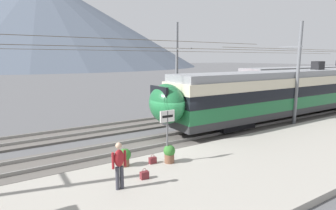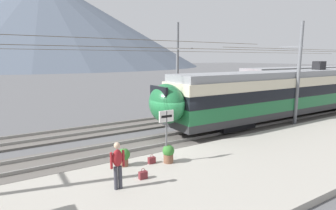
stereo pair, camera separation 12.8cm
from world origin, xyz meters
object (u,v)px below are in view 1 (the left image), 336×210
(train_near_platform, at_px, (287,92))
(handbag_beside_passenger, at_px, (144,175))
(passenger_walking, at_px, (119,163))
(catenary_mast_far_side, at_px, (178,68))
(catenary_mast_mid, at_px, (296,72))
(handbag_near_sign, at_px, (153,160))
(potted_plant_by_shelter, at_px, (125,156))
(train_far_track, at_px, (319,81))
(potted_plant_platform_edge, at_px, (169,153))
(platform_sign, at_px, (167,125))

(train_near_platform, relative_size, handbag_beside_passenger, 57.05)
(passenger_walking, bearing_deg, catenary_mast_far_side, 47.72)
(train_near_platform, bearing_deg, passenger_walking, -164.37)
(catenary_mast_mid, xyz_separation_m, handbag_near_sign, (-12.49, -1.58, -3.38))
(passenger_walking, height_order, potted_plant_by_shelter, passenger_walking)
(potted_plant_by_shelter, bearing_deg, catenary_mast_far_side, 45.42)
(potted_plant_by_shelter, bearing_deg, train_far_track, 14.58)
(train_far_track, height_order, potted_plant_platform_edge, train_far_track)
(passenger_walking, bearing_deg, handbag_beside_passenger, 13.61)
(handbag_beside_passenger, relative_size, handbag_near_sign, 1.03)
(train_near_platform, relative_size, catenary_mast_far_side, 0.58)
(catenary_mast_far_side, height_order, handbag_beside_passenger, catenary_mast_far_side)
(train_far_track, distance_m, potted_plant_platform_edge, 26.81)
(handbag_near_sign, relative_size, potted_plant_by_shelter, 0.52)
(catenary_mast_mid, xyz_separation_m, potted_plant_by_shelter, (-13.63, -1.21, -3.08))
(train_far_track, relative_size, catenary_mast_far_side, 0.65)
(catenary_mast_mid, height_order, platform_sign, catenary_mast_mid)
(train_near_platform, height_order, potted_plant_platform_edge, train_near_platform)
(passenger_walking, bearing_deg, potted_plant_platform_edge, 22.30)
(catenary_mast_mid, xyz_separation_m, handbag_beside_passenger, (-13.51, -2.77, -3.38))
(passenger_walking, relative_size, handbag_near_sign, 4.21)
(train_near_platform, height_order, potted_plant_by_shelter, train_near_platform)
(catenary_mast_mid, height_order, handbag_beside_passenger, catenary_mast_mid)
(catenary_mast_mid, bearing_deg, handbag_beside_passenger, -168.42)
(handbag_beside_passenger, bearing_deg, train_far_track, 17.65)
(train_far_track, distance_m, potted_plant_by_shelter, 28.37)
(platform_sign, relative_size, potted_plant_platform_edge, 2.92)
(passenger_walking, bearing_deg, train_far_track, 17.49)
(catenary_mast_far_side, relative_size, platform_sign, 17.57)
(catenary_mast_mid, bearing_deg, platform_sign, -171.03)
(catenary_mast_mid, xyz_separation_m, platform_sign, (-11.92, -1.88, -1.81))
(catenary_mast_mid, distance_m, platform_sign, 12.21)
(catenary_mast_mid, xyz_separation_m, potted_plant_platform_edge, (-11.82, -1.89, -3.08))
(potted_plant_platform_edge, bearing_deg, platform_sign, 175.48)
(potted_plant_by_shelter, bearing_deg, handbag_beside_passenger, -85.53)
(passenger_walking, height_order, potted_plant_platform_edge, passenger_walking)
(catenary_mast_mid, relative_size, catenary_mast_far_side, 1.00)
(train_near_platform, height_order, catenary_mast_mid, catenary_mast_mid)
(passenger_walking, distance_m, potted_plant_platform_edge, 3.06)
(platform_sign, bearing_deg, potted_plant_by_shelter, 158.59)
(train_far_track, xyz_separation_m, handbag_beside_passenger, (-27.29, -8.68, -1.79))
(train_near_platform, xyz_separation_m, handbag_beside_passenger, (-14.68, -4.15, -1.79))
(catenary_mast_far_side, xyz_separation_m, handbag_beside_passenger, (-8.62, -10.43, -3.57))
(train_far_track, distance_m, catenary_mast_mid, 15.08)
(platform_sign, distance_m, potted_plant_by_shelter, 2.23)
(train_near_platform, distance_m, train_far_track, 13.40)
(train_far_track, height_order, handbag_beside_passenger, train_far_track)
(passenger_walking, bearing_deg, train_near_platform, 15.63)
(handbag_beside_passenger, height_order, handbag_near_sign, handbag_beside_passenger)
(catenary_mast_mid, bearing_deg, catenary_mast_far_side, 122.57)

